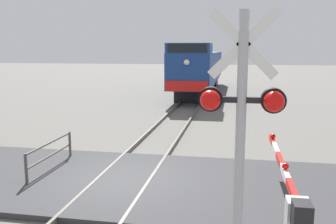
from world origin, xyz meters
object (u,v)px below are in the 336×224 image
Objects in this scene: locomotive at (200,68)px; crossing_gate at (291,208)px; guard_railing at (50,152)px; crossing_signal at (241,125)px.

locomotive reaches higher than crossing_gate.
guard_railing is at bearing 152.66° from crossing_gate.
crossing_gate is 1.99× the size of guard_railing.
crossing_signal is 7.43m from guard_railing.
guard_railing is (-2.40, -20.94, -1.44)m from locomotive.
crossing_gate reaches higher than guard_railing.
locomotive is at bearing 99.32° from crossing_gate.
guard_railing is at bearing 139.20° from crossing_signal.
crossing_signal reaches higher than locomotive.
crossing_signal is at bearing -40.80° from guard_railing.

